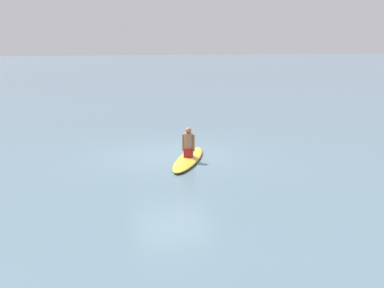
# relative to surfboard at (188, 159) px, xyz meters

# --- Properties ---
(ground_plane) EXTENTS (400.00, 400.00, 0.00)m
(ground_plane) POSITION_rel_surfboard_xyz_m (-0.20, 0.83, -0.07)
(ground_plane) COLOR slate
(surfboard) EXTENTS (2.37, 3.05, 0.14)m
(surfboard) POSITION_rel_surfboard_xyz_m (0.00, 0.00, 0.00)
(surfboard) COLOR gold
(surfboard) RESTS_ON ground
(person_paddler) EXTENTS (0.37, 0.38, 0.90)m
(person_paddler) POSITION_rel_surfboard_xyz_m (-0.00, -0.00, 0.47)
(person_paddler) COLOR #A51E23
(person_paddler) RESTS_ON surfboard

